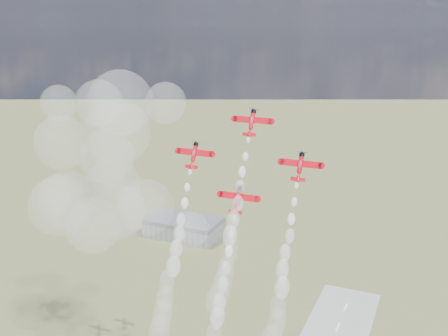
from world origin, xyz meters
TOP-DOWN VIEW (x-y plane):
  - hangar at (-120.00, 180.00)m, footprint 50.00×28.00m
  - plane_lead at (-9.96, 13.07)m, footprint 10.60×5.43m
  - plane_left at (-24.90, 8.26)m, footprint 10.60×5.43m
  - plane_right at (4.98, 8.26)m, footprint 10.60×5.43m
  - plane_slot at (-9.96, 3.44)m, footprint 10.60×5.43m
  - smoke_trail_lead at (-10.10, -4.60)m, footprint 5.56×23.17m
  - smoke_trail_left at (-24.84, -9.39)m, footprint 5.25×22.26m
  - smoke_trail_right at (5.23, -9.34)m, footprint 5.95×22.45m
  - drifted_smoke_cloud at (-67.01, 22.28)m, footprint 68.45×39.99m

SIDE VIEW (x-z plane):
  - hangar at x=-120.00m, z-range 0.00..13.00m
  - smoke_trail_left at x=-24.84m, z-range 52.26..93.10m
  - smoke_trail_right at x=5.23m, z-range 52.45..92.96m
  - smoke_trail_lead at x=-10.10m, z-range 61.57..102.02m
  - drifted_smoke_cloud at x=-67.01m, z-range 62.68..124.38m
  - plane_slot at x=-9.96m, z-range 94.04..101.03m
  - plane_left at x=-24.90m, z-range 103.33..110.31m
  - plane_right at x=4.98m, z-range 103.33..110.31m
  - plane_lead at x=-9.96m, z-range 112.61..119.60m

